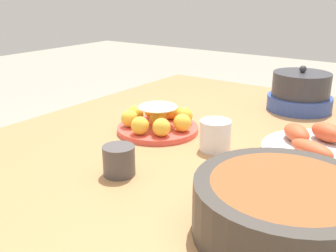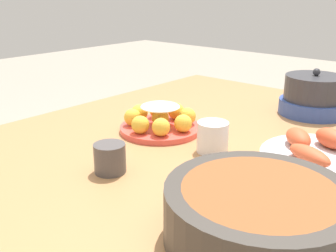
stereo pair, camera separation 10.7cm
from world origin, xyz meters
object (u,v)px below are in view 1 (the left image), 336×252
at_px(seafood_platter, 323,147).
at_px(cup_far, 215,135).
at_px(warming_pot, 300,92).
at_px(cake_plate, 157,121).
at_px(dining_table, 179,176).
at_px(cup_near, 119,160).
at_px(serving_bowl, 285,208).

height_order(seafood_platter, cup_far, cup_far).
bearing_deg(warming_pot, cake_plate, -30.35).
relative_size(dining_table, cup_near, 21.67).
distance_m(seafood_platter, cup_near, 0.51).
xyz_separation_m(seafood_platter, warming_pot, (-0.35, -0.17, 0.04)).
height_order(dining_table, serving_bowl, serving_bowl).
height_order(cake_plate, cup_near, cake_plate).
relative_size(dining_table, serving_bowl, 5.10).
xyz_separation_m(dining_table, cup_near, (0.20, -0.03, 0.11)).
relative_size(cup_far, warming_pot, 0.37).
bearing_deg(cake_plate, cup_far, 82.99).
xyz_separation_m(dining_table, seafood_platter, (-0.18, 0.31, 0.10)).
bearing_deg(dining_table, cup_near, -7.81).
relative_size(serving_bowl, cup_far, 3.85).
height_order(cake_plate, seafood_platter, cake_plate).
relative_size(serving_bowl, warming_pot, 1.42).
distance_m(serving_bowl, cup_far, 0.38).
relative_size(seafood_platter, cup_far, 3.89).
distance_m(cake_plate, cup_far, 0.21).
xyz_separation_m(dining_table, cake_plate, (-0.07, -0.13, 0.11)).
bearing_deg(dining_table, cup_far, 122.19).
bearing_deg(cup_far, dining_table, -57.81).
distance_m(dining_table, seafood_platter, 0.38).
xyz_separation_m(cake_plate, seafood_platter, (-0.11, 0.44, -0.01)).
xyz_separation_m(cake_plate, serving_bowl, (0.29, 0.48, 0.02)).
bearing_deg(dining_table, warming_pot, 165.02).
relative_size(cake_plate, cup_near, 3.27).
height_order(cake_plate, warming_pot, warming_pot).
bearing_deg(cake_plate, cup_near, 19.55).
bearing_deg(serving_bowl, warming_pot, -164.29).
relative_size(dining_table, cup_far, 19.65).
bearing_deg(cup_near, warming_pot, 166.96).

